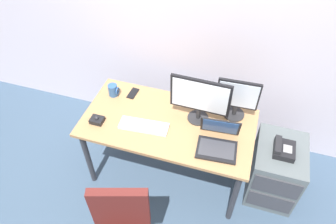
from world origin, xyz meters
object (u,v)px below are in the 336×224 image
trackball_mouse (97,120)px  file_cabinet (275,170)px  keyboard (144,126)px  coffee_mug (113,90)px  monitor_side (237,98)px  cell_phone (133,93)px  desk_phone (283,149)px  monitor_main (200,98)px  laptop (218,141)px

trackball_mouse → file_cabinet: bearing=10.0°
file_cabinet → keyboard: size_ratio=1.41×
trackball_mouse → coffee_mug: (-0.00, 0.35, 0.03)m
file_cabinet → trackball_mouse: (-1.55, -0.27, 0.46)m
monitor_side → cell_phone: monitor_side is taller
desk_phone → monitor_main: bearing=177.5°
laptop → trackball_mouse: size_ratio=3.03×
file_cabinet → coffee_mug: (-1.55, 0.08, 0.49)m
trackball_mouse → coffee_mug: coffee_mug is taller
trackball_mouse → monitor_main: bearing=19.8°
monitor_side → coffee_mug: size_ratio=3.29×
monitor_side → cell_phone: size_ratio=2.62×
monitor_main → cell_phone: (-0.64, 0.13, -0.23)m
cell_phone → monitor_main: bearing=-7.7°
desk_phone → trackball_mouse: (-1.54, -0.26, 0.13)m
monitor_main → cell_phone: size_ratio=3.47×
monitor_side → coffee_mug: monitor_side is taller
keyboard → laptop: laptop is taller
monitor_side → coffee_mug: bearing=-176.1°
file_cabinet → keyboard: keyboard is taller
monitor_main → trackball_mouse: size_ratio=4.47×
desk_phone → trackball_mouse: trackball_mouse is taller
cell_phone → keyboard: bearing=-52.8°
desk_phone → cell_phone: (-1.38, 0.16, 0.11)m
desk_phone → keyboard: bearing=-170.3°
desk_phone → cell_phone: size_ratio=1.41×
desk_phone → keyboard: 1.17m
monitor_main → laptop: bearing=-48.2°
cell_phone → laptop: bearing=-19.6°
file_cabinet → laptop: laptop is taller
file_cabinet → cell_phone: 1.46m
keyboard → file_cabinet: bearing=10.4°
file_cabinet → desk_phone: bearing=-116.8°
desk_phone → cell_phone: bearing=173.4°
file_cabinet → desk_phone: (-0.01, -0.02, 0.33)m
file_cabinet → keyboard: 1.25m
desk_phone → monitor_main: monitor_main is taller
monitor_main → trackball_mouse: monitor_main is taller
keyboard → desk_phone: bearing=9.7°
file_cabinet → monitor_main: 1.00m
coffee_mug → cell_phone: coffee_mug is taller
coffee_mug → monitor_side: bearing=3.9°
file_cabinet → keyboard: bearing=-169.6°
monitor_side → trackball_mouse: size_ratio=3.39×
keyboard → laptop: 0.62m
file_cabinet → cell_phone: (-1.39, 0.14, 0.44)m
keyboard → coffee_mug: 0.49m
trackball_mouse → monitor_side: bearing=21.3°
monitor_side → keyboard: 0.80m
desk_phone → keyboard: keyboard is taller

